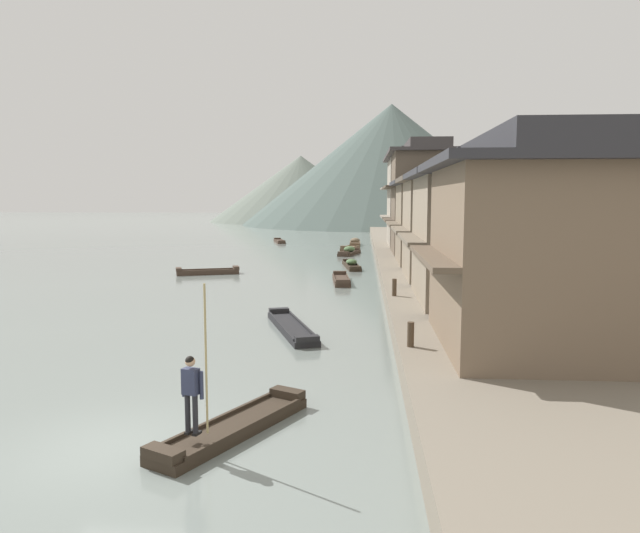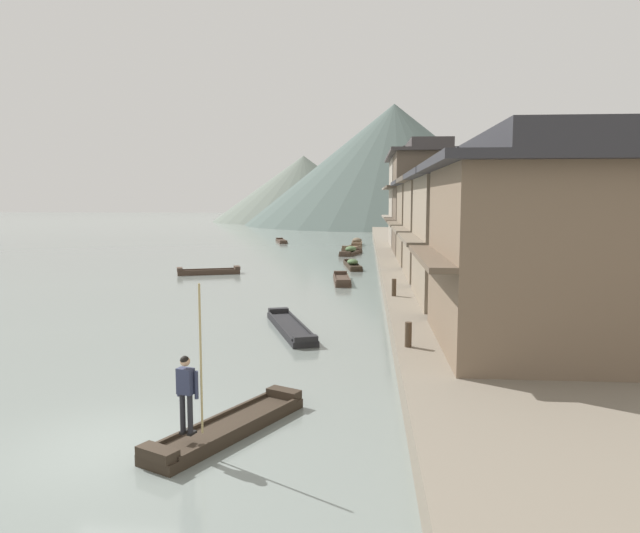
{
  "view_description": "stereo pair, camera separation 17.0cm",
  "coord_description": "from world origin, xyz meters",
  "px_view_note": "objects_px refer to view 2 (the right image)",
  "views": [
    {
      "loc": [
        5.06,
        -11.48,
        5.09
      ],
      "look_at": [
        2.95,
        18.11,
        1.71
      ],
      "focal_mm": 33.69,
      "sensor_mm": 36.0,
      "label": 1
    },
    {
      "loc": [
        5.23,
        -11.47,
        5.09
      ],
      "look_at": [
        2.95,
        18.11,
        1.71
      ],
      "focal_mm": 33.69,
      "sensor_mm": 36.0,
      "label": 2
    }
  ],
  "objects_px": {
    "boat_foreground_poled": "(229,427)",
    "boat_midriver_upstream": "(352,248)",
    "boat_moored_nearest": "(351,252)",
    "boat_crossing_west": "(281,241)",
    "boatman_person": "(187,385)",
    "boat_upstream_distant": "(209,272)",
    "house_waterfront_tall": "(446,222)",
    "boat_midriver_drifting": "(353,265)",
    "house_waterfront_narrow": "(434,218)",
    "boat_moored_third": "(290,327)",
    "boat_moored_far": "(357,243)",
    "mooring_post_dock_near": "(408,334)",
    "boat_moored_second": "(342,280)",
    "house_waterfront_far": "(427,198)",
    "house_waterfront_end": "(414,198)",
    "mooring_post_dock_mid": "(394,287)",
    "house_waterfront_nearest": "(531,244)",
    "house_waterfront_second": "(477,230)"
  },
  "relations": [
    {
      "from": "boat_foreground_poled",
      "to": "boat_midriver_upstream",
      "type": "xyz_separation_m",
      "value": [
        1.54,
        46.87,
        0.04
      ]
    },
    {
      "from": "boat_moored_nearest",
      "to": "boat_crossing_west",
      "type": "relative_size",
      "value": 0.9
    },
    {
      "from": "boatman_person",
      "to": "boat_upstream_distant",
      "type": "distance_m",
      "value": 29.04
    },
    {
      "from": "house_waterfront_tall",
      "to": "boat_foreground_poled",
      "type": "bearing_deg",
      "value": -109.34
    },
    {
      "from": "boat_midriver_drifting",
      "to": "boatman_person",
      "type": "bearing_deg",
      "value": -94.37
    },
    {
      "from": "house_waterfront_narrow",
      "to": "boat_moored_third",
      "type": "bearing_deg",
      "value": -112.22
    },
    {
      "from": "boatman_person",
      "to": "boat_moored_nearest",
      "type": "relative_size",
      "value": 0.67
    },
    {
      "from": "boat_foreground_poled",
      "to": "boat_crossing_west",
      "type": "bearing_deg",
      "value": 96.93
    },
    {
      "from": "boat_moored_far",
      "to": "mooring_post_dock_near",
      "type": "relative_size",
      "value": 6.78
    },
    {
      "from": "boat_moored_third",
      "to": "boat_crossing_west",
      "type": "distance_m",
      "value": 46.89
    },
    {
      "from": "boatman_person",
      "to": "boat_moored_second",
      "type": "height_order",
      "value": "boatman_person"
    },
    {
      "from": "boat_moored_nearest",
      "to": "house_waterfront_narrow",
      "type": "height_order",
      "value": "house_waterfront_narrow"
    },
    {
      "from": "boat_foreground_poled",
      "to": "house_waterfront_far",
      "type": "xyz_separation_m",
      "value": [
        7.68,
        35.66,
        4.93
      ]
    },
    {
      "from": "boat_moored_third",
      "to": "boat_midriver_drifting",
      "type": "relative_size",
      "value": 1.05
    },
    {
      "from": "boat_upstream_distant",
      "to": "house_waterfront_narrow",
      "type": "relative_size",
      "value": 0.57
    },
    {
      "from": "boat_moored_third",
      "to": "house_waterfront_tall",
      "type": "height_order",
      "value": "house_waterfront_tall"
    },
    {
      "from": "boat_midriver_upstream",
      "to": "mooring_post_dock_near",
      "type": "height_order",
      "value": "mooring_post_dock_near"
    },
    {
      "from": "house_waterfront_far",
      "to": "house_waterfront_end",
      "type": "distance_m",
      "value": 8.08
    },
    {
      "from": "house_waterfront_tall",
      "to": "boat_moored_third",
      "type": "bearing_deg",
      "value": -124.4
    },
    {
      "from": "house_waterfront_narrow",
      "to": "boat_moored_far",
      "type": "bearing_deg",
      "value": 102.81
    },
    {
      "from": "boat_moored_nearest",
      "to": "boat_crossing_west",
      "type": "height_order",
      "value": "boat_moored_nearest"
    },
    {
      "from": "mooring_post_dock_near",
      "to": "mooring_post_dock_mid",
      "type": "bearing_deg",
      "value": 90.0
    },
    {
      "from": "house_waterfront_nearest",
      "to": "boat_moored_far",
      "type": "bearing_deg",
      "value": 96.89
    },
    {
      "from": "boatman_person",
      "to": "mooring_post_dock_near",
      "type": "relative_size",
      "value": 4.15
    },
    {
      "from": "boat_moored_far",
      "to": "boat_upstream_distant",
      "type": "bearing_deg",
      "value": -110.37
    },
    {
      "from": "boat_moored_second",
      "to": "boat_upstream_distant",
      "type": "distance_m",
      "value": 9.7
    },
    {
      "from": "boat_foreground_poled",
      "to": "boat_crossing_west",
      "type": "distance_m",
      "value": 56.97
    },
    {
      "from": "boat_foreground_poled",
      "to": "mooring_post_dock_mid",
      "type": "height_order",
      "value": "mooring_post_dock_mid"
    },
    {
      "from": "house_waterfront_second",
      "to": "house_waterfront_far",
      "type": "distance_m",
      "value": 22.44
    },
    {
      "from": "boat_foreground_poled",
      "to": "boat_moored_nearest",
      "type": "height_order",
      "value": "boat_moored_nearest"
    },
    {
      "from": "boat_foreground_poled",
      "to": "house_waterfront_second",
      "type": "xyz_separation_m",
      "value": [
        7.58,
        13.25,
        3.63
      ]
    },
    {
      "from": "boat_moored_nearest",
      "to": "boat_crossing_west",
      "type": "xyz_separation_m",
      "value": [
        -8.45,
        14.66,
        -0.15
      ]
    },
    {
      "from": "boat_moored_nearest",
      "to": "boat_moored_third",
      "type": "bearing_deg",
      "value": -92.74
    },
    {
      "from": "boat_moored_far",
      "to": "house_waterfront_nearest",
      "type": "height_order",
      "value": "house_waterfront_nearest"
    },
    {
      "from": "boat_moored_second",
      "to": "boat_upstream_distant",
      "type": "relative_size",
      "value": 1.05
    },
    {
      "from": "mooring_post_dock_near",
      "to": "boat_moored_third",
      "type": "bearing_deg",
      "value": 128.07
    },
    {
      "from": "boat_midriver_drifting",
      "to": "house_waterfront_second",
      "type": "bearing_deg",
      "value": -73.04
    },
    {
      "from": "boat_moored_far",
      "to": "boat_upstream_distant",
      "type": "xyz_separation_m",
      "value": [
        -9.56,
        -25.75,
        -0.12
      ]
    },
    {
      "from": "mooring_post_dock_near",
      "to": "house_waterfront_nearest",
      "type": "bearing_deg",
      "value": 6.48
    },
    {
      "from": "boat_moored_far",
      "to": "mooring_post_dock_mid",
      "type": "xyz_separation_m",
      "value": [
        2.25,
        -38.67,
        0.87
      ]
    },
    {
      "from": "boat_moored_nearest",
      "to": "boat_upstream_distant",
      "type": "height_order",
      "value": "boat_moored_nearest"
    },
    {
      "from": "boat_midriver_upstream",
      "to": "house_waterfront_far",
      "type": "relative_size",
      "value": 0.48
    },
    {
      "from": "boat_moored_second",
      "to": "house_waterfront_tall",
      "type": "height_order",
      "value": "house_waterfront_tall"
    },
    {
      "from": "boat_moored_far",
      "to": "mooring_post_dock_mid",
      "type": "relative_size",
      "value": 6.48
    },
    {
      "from": "house_waterfront_tall",
      "to": "mooring_post_dock_near",
      "type": "distance_m",
      "value": 16.35
    },
    {
      "from": "boat_midriver_upstream",
      "to": "house_waterfront_tall",
      "type": "distance_m",
      "value": 26.99
    },
    {
      "from": "house_waterfront_narrow",
      "to": "boat_moored_nearest",
      "type": "bearing_deg",
      "value": 113.63
    },
    {
      "from": "boat_crossing_west",
      "to": "house_waterfront_nearest",
      "type": "relative_size",
      "value": 0.64
    },
    {
      "from": "house_waterfront_nearest",
      "to": "house_waterfront_tall",
      "type": "xyz_separation_m",
      "value": [
        -0.39,
        15.44,
        0.01
      ]
    },
    {
      "from": "boat_moored_far",
      "to": "boat_midriver_drifting",
      "type": "distance_m",
      "value": 21.03
    }
  ]
}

